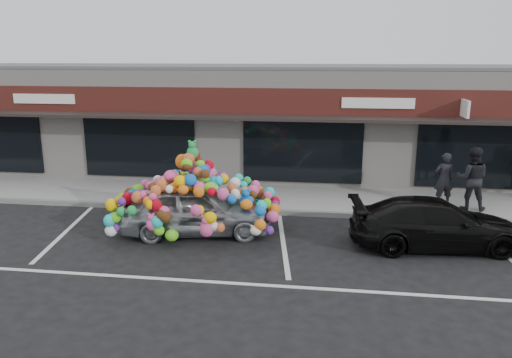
# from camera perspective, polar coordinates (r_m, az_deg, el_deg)

# --- Properties ---
(ground) EXTENTS (90.00, 90.00, 0.00)m
(ground) POSITION_cam_1_polar(r_m,az_deg,el_deg) (13.36, -9.09, -6.91)
(ground) COLOR black
(ground) RESTS_ON ground
(shop_building) EXTENTS (24.00, 7.20, 4.31)m
(shop_building) POSITION_cam_1_polar(r_m,az_deg,el_deg) (20.85, -2.56, 6.97)
(shop_building) COLOR beige
(shop_building) RESTS_ON ground
(sidewalk) EXTENTS (26.00, 3.00, 0.15)m
(sidewalk) POSITION_cam_1_polar(r_m,az_deg,el_deg) (17.00, -5.20, -1.91)
(sidewalk) COLOR gray
(sidewalk) RESTS_ON ground
(kerb) EXTENTS (26.00, 0.18, 0.16)m
(kerb) POSITION_cam_1_polar(r_m,az_deg,el_deg) (15.61, -6.44, -3.41)
(kerb) COLOR slate
(kerb) RESTS_ON ground
(parking_stripe_left) EXTENTS (0.73, 4.37, 0.01)m
(parking_stripe_left) POSITION_cam_1_polar(r_m,az_deg,el_deg) (14.76, -20.89, -5.62)
(parking_stripe_left) COLOR silver
(parking_stripe_left) RESTS_ON ground
(parking_stripe_mid) EXTENTS (0.73, 4.37, 0.01)m
(parking_stripe_mid) POSITION_cam_1_polar(r_m,az_deg,el_deg) (13.04, 3.13, -7.27)
(parking_stripe_mid) COLOR silver
(parking_stripe_mid) RESTS_ON ground
(parking_stripe_right) EXTENTS (0.73, 4.37, 0.01)m
(parking_stripe_right) POSITION_cam_1_polar(r_m,az_deg,el_deg) (13.73, 26.42, -7.67)
(parking_stripe_right) COLOR silver
(parking_stripe_right) RESTS_ON ground
(lane_line) EXTENTS (14.00, 0.12, 0.01)m
(lane_line) POSITION_cam_1_polar(r_m,az_deg,el_deg) (10.86, -2.34, -11.83)
(lane_line) COLOR silver
(lane_line) RESTS_ON ground
(toy_car) EXTENTS (2.94, 4.59, 2.52)m
(toy_car) POSITION_cam_1_polar(r_m,az_deg,el_deg) (13.50, -6.93, -2.78)
(toy_car) COLOR #9DA4A7
(toy_car) RESTS_ON ground
(black_sedan) EXTENTS (2.15, 4.42, 1.24)m
(black_sedan) POSITION_cam_1_polar(r_m,az_deg,el_deg) (13.33, 19.88, -4.83)
(black_sedan) COLOR black
(black_sedan) RESTS_ON ground
(pedestrian_a) EXTENTS (0.66, 0.49, 1.67)m
(pedestrian_a) POSITION_cam_1_polar(r_m,az_deg,el_deg) (16.48, 20.69, -0.02)
(pedestrian_a) COLOR #24242A
(pedestrian_a) RESTS_ON sidewalk
(pedestrian_b) EXTENTS (1.05, 0.89, 1.92)m
(pedestrian_b) POSITION_cam_1_polar(r_m,az_deg,el_deg) (16.36, 23.44, 0.06)
(pedestrian_b) COLOR black
(pedestrian_b) RESTS_ON sidewalk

